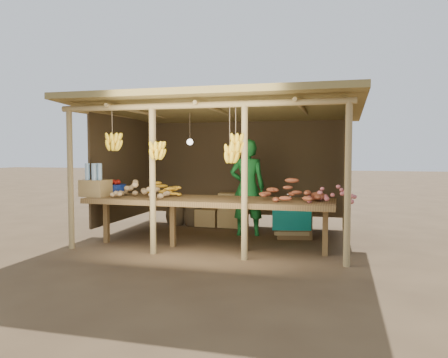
# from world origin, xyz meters

# --- Properties ---
(ground) EXTENTS (60.00, 60.00, 0.00)m
(ground) POSITION_xyz_m (0.00, 0.00, 0.00)
(ground) COLOR brown
(ground) RESTS_ON ground
(stall_structure) EXTENTS (4.70, 3.50, 2.43)m
(stall_structure) POSITION_xyz_m (-0.07, -0.08, 1.90)
(stall_structure) COLOR #A68A55
(stall_structure) RESTS_ON ground
(counter) EXTENTS (3.90, 1.05, 0.80)m
(counter) POSITION_xyz_m (0.00, -0.95, 0.74)
(counter) COLOR brown
(counter) RESTS_ON ground
(potato_heap) EXTENTS (1.02, 0.84, 0.36)m
(potato_heap) POSITION_xyz_m (-1.10, -1.08, 0.98)
(potato_heap) COLOR #997A4F
(potato_heap) RESTS_ON counter
(sweet_potato_heap) EXTENTS (0.94, 0.58, 0.36)m
(sweet_potato_heap) POSITION_xyz_m (1.27, -0.94, 0.98)
(sweet_potato_heap) COLOR #A54D2A
(sweet_potato_heap) RESTS_ON counter
(onion_heap) EXTENTS (0.80, 0.57, 0.35)m
(onion_heap) POSITION_xyz_m (1.90, -1.06, 0.98)
(onion_heap) COLOR #CB6362
(onion_heap) RESTS_ON counter
(banana_pile) EXTENTS (0.75, 0.58, 0.35)m
(banana_pile) POSITION_xyz_m (-0.89, -0.76, 0.98)
(banana_pile) COLOR gold
(banana_pile) RESTS_ON counter
(tomato_basin) EXTENTS (0.45, 0.45, 0.23)m
(tomato_basin) POSITION_xyz_m (-1.90, -0.51, 0.90)
(tomato_basin) COLOR navy
(tomato_basin) RESTS_ON counter
(bottle_box) EXTENTS (0.46, 0.38, 0.55)m
(bottle_box) POSITION_xyz_m (-1.90, -1.11, 1.01)
(bottle_box) COLOR #9D7B46
(bottle_box) RESTS_ON counter
(vendor) EXTENTS (0.71, 0.54, 1.76)m
(vendor) POSITION_xyz_m (0.36, 0.32, 0.88)
(vendor) COLOR #186E28
(vendor) RESTS_ON ground
(tarp_crate) EXTENTS (0.77, 0.70, 0.80)m
(tarp_crate) POSITION_xyz_m (1.20, 0.33, 0.33)
(tarp_crate) COLOR brown
(tarp_crate) RESTS_ON ground
(carton_stack) EXTENTS (0.93, 0.37, 0.69)m
(carton_stack) POSITION_xyz_m (-0.30, 0.98, 0.31)
(carton_stack) COLOR #9D7B46
(carton_stack) RESTS_ON ground
(burlap_sacks) EXTENTS (0.81, 0.42, 0.57)m
(burlap_sacks) POSITION_xyz_m (-1.13, 1.03, 0.25)
(burlap_sacks) COLOR #493821
(burlap_sacks) RESTS_ON ground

